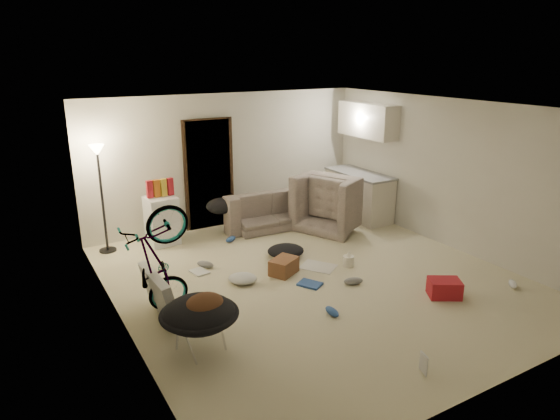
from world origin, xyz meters
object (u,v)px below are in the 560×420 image
saucer_chair (200,320)px  juicer (348,260)px  armchair (336,207)px  tv_box (160,295)px  drink_case_b (444,288)px  floor_lamp (100,176)px  bicycle (159,288)px  sofa (267,212)px  mini_fridge (162,220)px  drink_case_a (284,266)px  kitchen_counter (359,196)px

saucer_chair → juicer: saucer_chair is taller
armchair → juicer: 1.95m
tv_box → drink_case_b: tv_box is taller
floor_lamp → armchair: (4.10, -0.88, -0.92)m
floor_lamp → juicer: 4.20m
drink_case_b → bicycle: bearing=-170.6°
sofa → armchair: armchair is taller
drink_case_b → juicer: bearing=140.4°
floor_lamp → juicer: size_ratio=7.35×
floor_lamp → tv_box: bearing=-87.8°
mini_fridge → saucer_chair: size_ratio=0.95×
tv_box → drink_case_a: tv_box is taller
armchair → drink_case_b: (-0.47, -3.14, -0.26)m
sofa → juicer: (0.15, -2.35, -0.17)m
drink_case_a → sofa: bearing=39.2°
kitchen_counter → armchair: size_ratio=1.27×
kitchen_counter → sofa: size_ratio=0.82×
drink_case_a → armchair: bearing=6.8°
armchair → juicer: (-0.98, -1.67, -0.28)m
saucer_chair → floor_lamp: bearing=94.3°
mini_fridge → tv_box: size_ratio=0.89×
sofa → bicycle: bicycle is taller
saucer_chair → kitchen_counter: bearing=32.5°
armchair → saucer_chair: bearing=100.3°
armchair → drink_case_a: 2.45m
bicycle → kitchen_counter: bearing=-66.0°
sofa → saucer_chair: size_ratio=2.09×
armchair → mini_fridge: bearing=51.6°
bicycle → tv_box: 0.10m
kitchen_counter → sofa: 1.92m
tv_box → drink_case_b: (3.53, -1.39, -0.19)m
juicer → armchair: bearing=59.5°
saucer_chair → drink_case_a: size_ratio=2.08×
juicer → sofa: bearing=93.7°
mini_fridge → drink_case_b: 4.77m
kitchen_counter → bicycle: (-4.73, -1.95, -0.04)m
juicer → drink_case_a: bearing=165.1°
armchair → saucer_chair: (-3.83, -2.67, -0.01)m
sofa → juicer: sofa is taller
sofa → juicer: size_ratio=7.45×
kitchen_counter → saucer_chair: bearing=-147.5°
saucer_chair → drink_case_b: bearing=-7.8°
kitchen_counter → drink_case_a: kitchen_counter is taller
drink_case_a → tv_box: bearing=161.9°
floor_lamp → mini_fridge: floor_lamp is taller
saucer_chair → drink_case_a: 2.26m
armchair → kitchen_counter: bearing=-97.0°
bicycle → drink_case_a: 2.05m
drink_case_a → saucer_chair: bearing=-173.4°
armchair → bicycle: 4.35m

